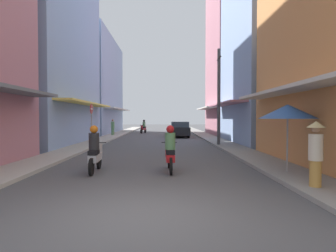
{
  "coord_description": "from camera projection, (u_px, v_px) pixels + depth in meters",
  "views": [
    {
      "loc": [
        0.49,
        -5.4,
        1.83
      ],
      "look_at": [
        0.76,
        16.42,
        1.19
      ],
      "focal_mm": 30.9,
      "sensor_mm": 36.0,
      "label": 1
    }
  ],
  "objects": [
    {
      "name": "motorbike_maroon",
      "position": [
        143.0,
        127.0,
        33.88
      ],
      "size": [
        0.72,
        1.75,
        1.58
      ],
      "color": "black",
      "rests_on": "ground"
    },
    {
      "name": "pedestrian_foreground",
      "position": [
        113.0,
        128.0,
        28.28
      ],
      "size": [
        0.34,
        0.34,
        1.68
      ],
      "color": "#598C59",
      "rests_on": "ground"
    },
    {
      "name": "building_left_mid",
      "position": [
        37.0,
        23.0,
        19.92
      ],
      "size": [
        7.05,
        11.6,
        16.78
      ],
      "color": "#8CA5CC",
      "rests_on": "ground"
    },
    {
      "name": "sidewalk_left",
      "position": [
        107.0,
        138.0,
        25.09
      ],
      "size": [
        1.62,
        55.43,
        0.12
      ],
      "primitive_type": "cube",
      "color": "#ADA89E",
      "rests_on": "ground"
    },
    {
      "name": "sidewalk_right",
      "position": [
        210.0,
        138.0,
        25.2
      ],
      "size": [
        1.62,
        55.43,
        0.12
      ],
      "primitive_type": "cube",
      "color": "gray",
      "rests_on": "ground"
    },
    {
      "name": "street_sign_no_entry",
      "position": [
        92.0,
        120.0,
        17.17
      ],
      "size": [
        0.07,
        0.6,
        2.65
      ],
      "color": "gray",
      "rests_on": "ground"
    },
    {
      "name": "ground_plane",
      "position": [
        159.0,
        139.0,
        25.15
      ],
      "size": [
        104.35,
        104.35,
        0.0
      ],
      "primitive_type": "plane",
      "color": "#4C4C4F"
    },
    {
      "name": "building_left_far",
      "position": [
        88.0,
        86.0,
        33.21
      ],
      "size": [
        7.05,
        13.54,
        10.88
      ],
      "color": "#8CA5CC",
      "rests_on": "ground"
    },
    {
      "name": "building_right_far",
      "position": [
        241.0,
        53.0,
        29.55
      ],
      "size": [
        7.05,
        8.77,
        16.84
      ],
      "color": "#B7727F",
      "rests_on": "ground"
    },
    {
      "name": "motorbike_black",
      "position": [
        177.0,
        130.0,
        31.93
      ],
      "size": [
        0.55,
        1.81,
        0.96
      ],
      "color": "black",
      "rests_on": "ground"
    },
    {
      "name": "vendor_umbrella",
      "position": [
        288.0,
        112.0,
        9.1
      ],
      "size": [
        1.8,
        1.8,
        2.25
      ],
      "color": "#99999E",
      "rests_on": "ground"
    },
    {
      "name": "motorbike_silver",
      "position": [
        95.0,
        151.0,
        9.64
      ],
      "size": [
        0.55,
        1.81,
        1.58
      ],
      "color": "black",
      "rests_on": "ground"
    },
    {
      "name": "utility_pole",
      "position": [
        219.0,
        97.0,
        18.32
      ],
      "size": [
        0.2,
        1.2,
        6.18
      ],
      "color": "#4C4C4F",
      "rests_on": "ground"
    },
    {
      "name": "parked_car",
      "position": [
        180.0,
        129.0,
        27.13
      ],
      "size": [
        1.89,
        4.15,
        1.45
      ],
      "color": "black",
      "rests_on": "ground"
    },
    {
      "name": "motorbike_red",
      "position": [
        170.0,
        151.0,
        9.76
      ],
      "size": [
        0.55,
        1.81,
        1.58
      ],
      "color": "black",
      "rests_on": "ground"
    },
    {
      "name": "building_right_mid",
      "position": [
        275.0,
        37.0,
        20.34
      ],
      "size": [
        7.05,
        8.81,
        15.11
      ],
      "color": "#8CA5CC",
      "rests_on": "ground"
    },
    {
      "name": "pedestrian_midway",
      "position": [
        316.0,
        152.0,
        7.13
      ],
      "size": [
        0.44,
        0.44,
        1.75
      ],
      "color": "#BF8C3F",
      "rests_on": "ground"
    }
  ]
}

